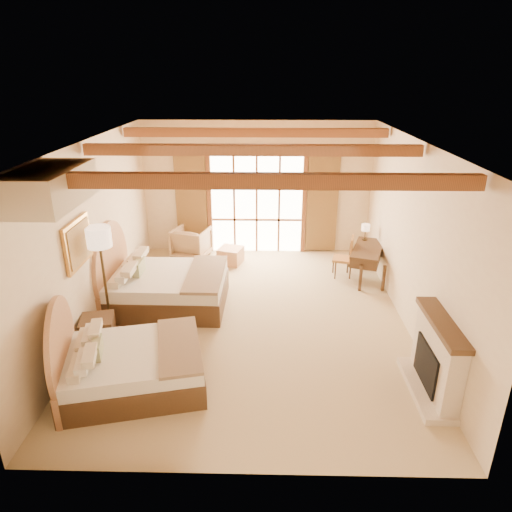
{
  "coord_description": "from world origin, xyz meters",
  "views": [
    {
      "loc": [
        0.23,
        -7.36,
        4.25
      ],
      "look_at": [
        0.06,
        0.2,
        1.17
      ],
      "focal_mm": 32.0,
      "sensor_mm": 36.0,
      "label": 1
    }
  ],
  "objects_px": {
    "bed_far": "(159,284)",
    "nightstand": "(99,334)",
    "bed_near": "(123,363)",
    "armchair": "(192,243)",
    "desk": "(366,262)"
  },
  "relations": [
    {
      "from": "bed_far",
      "to": "nightstand",
      "type": "distance_m",
      "value": 1.72
    },
    {
      "from": "bed_far",
      "to": "nightstand",
      "type": "height_order",
      "value": "bed_far"
    },
    {
      "from": "bed_near",
      "to": "bed_far",
      "type": "distance_m",
      "value": 2.46
    },
    {
      "from": "bed_far",
      "to": "armchair",
      "type": "distance_m",
      "value": 2.47
    },
    {
      "from": "bed_near",
      "to": "armchair",
      "type": "relative_size",
      "value": 2.71
    },
    {
      "from": "bed_far",
      "to": "armchair",
      "type": "height_order",
      "value": "bed_far"
    },
    {
      "from": "bed_near",
      "to": "nightstand",
      "type": "distance_m",
      "value": 1.1
    },
    {
      "from": "nightstand",
      "to": "armchair",
      "type": "bearing_deg",
      "value": 65.12
    },
    {
      "from": "bed_near",
      "to": "desk",
      "type": "xyz_separation_m",
      "value": [
        4.22,
        3.8,
        -0.0
      ]
    },
    {
      "from": "bed_far",
      "to": "nightstand",
      "type": "bearing_deg",
      "value": -110.9
    },
    {
      "from": "bed_near",
      "to": "armchair",
      "type": "height_order",
      "value": "bed_near"
    },
    {
      "from": "bed_far",
      "to": "desk",
      "type": "bearing_deg",
      "value": 18.24
    },
    {
      "from": "nightstand",
      "to": "desk",
      "type": "relative_size",
      "value": 0.42
    },
    {
      "from": "nightstand",
      "to": "desk",
      "type": "height_order",
      "value": "desk"
    },
    {
      "from": "nightstand",
      "to": "desk",
      "type": "distance_m",
      "value": 5.7
    }
  ]
}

